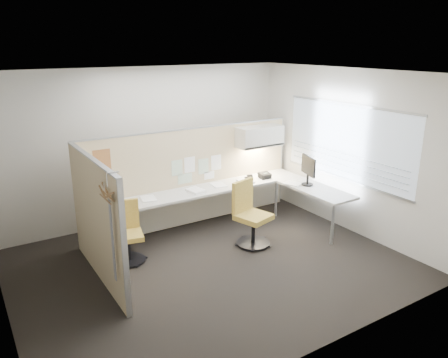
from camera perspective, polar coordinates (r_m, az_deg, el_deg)
floor at (r=6.68m, az=-1.73°, el=-11.17°), size 5.50×4.50×0.01m
ceiling at (r=5.88m, az=-1.98°, el=13.65°), size 5.50×4.50×0.01m
wall_back at (r=8.09m, az=-9.97°, el=4.35°), size 5.50×0.02×2.80m
wall_front at (r=4.46m, az=13.08°, el=-6.70°), size 5.50×0.02×2.80m
wall_right at (r=7.84m, az=15.78°, el=3.54°), size 0.02×4.50×2.80m
window_pane at (r=7.79m, az=15.75°, el=4.59°), size 0.01×2.80×1.30m
partition_back at (r=7.88m, az=-4.26°, el=0.27°), size 4.10×0.06×1.75m
partition_left at (r=6.20m, az=-16.30°, el=-5.24°), size 0.06×2.20×1.75m
desk at (r=7.76m, az=-0.08°, el=-2.09°), size 4.00×2.07×0.73m
overhead_bin at (r=8.25m, az=4.67°, el=5.59°), size 0.90×0.36×0.38m
task_light_strip at (r=8.30m, az=4.63°, el=4.17°), size 0.60×0.06×0.02m
pinned_papers at (r=7.84m, az=-3.66°, el=1.40°), size 1.01×0.00×0.47m
poster at (r=7.13m, az=-15.65°, el=2.37°), size 0.28×0.00×0.35m
chair_left at (r=6.79m, az=-12.50°, el=-7.02°), size 0.51×0.53×0.92m
chair_right at (r=7.14m, az=3.39°, el=-4.83°), size 0.61×0.63×1.05m
monitor at (r=7.93m, az=10.93°, el=1.31°), size 0.21×0.49×0.53m
phone at (r=8.30m, az=5.31°, el=0.45°), size 0.23×0.21×0.12m
stapler at (r=8.22m, az=3.19°, el=0.13°), size 0.15×0.08×0.05m
tape_dispenser at (r=8.31m, az=3.38°, el=0.36°), size 0.11×0.08×0.06m
coat_hook at (r=5.20m, az=-14.92°, el=-3.09°), size 0.18×0.44×1.34m
paper_stack_0 at (r=7.04m, az=-14.01°, el=-3.46°), size 0.26×0.32×0.03m
paper_stack_1 at (r=7.27m, az=-9.87°, el=-2.56°), size 0.28×0.34×0.02m
paper_stack_2 at (r=7.53m, az=-3.73°, el=-1.53°), size 0.28×0.34×0.05m
paper_stack_3 at (r=7.87m, az=-0.73°, el=-0.77°), size 0.27×0.33×0.01m
paper_stack_4 at (r=8.06m, az=2.86°, el=-0.29°), size 0.23×0.30×0.03m
paper_stack_5 at (r=8.02m, az=8.95°, el=-0.61°), size 0.32×0.36×0.02m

